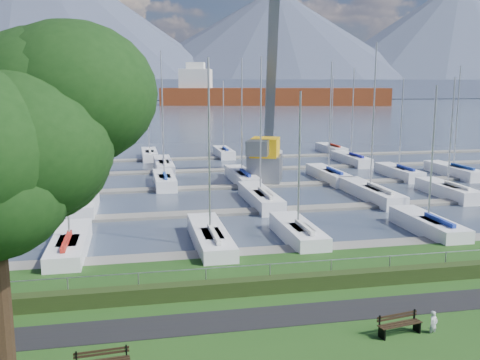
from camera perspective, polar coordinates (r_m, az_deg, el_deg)
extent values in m
cube|color=black|center=(23.08, 7.60, -13.93)|extent=(160.00, 2.00, 0.04)
cube|color=#3C4658|center=(283.12, -10.07, 8.09)|extent=(800.00, 540.00, 0.20)
cube|color=#212F11|center=(25.23, 5.68, -10.89)|extent=(80.00, 0.70, 0.70)
cylinder|color=gray|center=(25.30, 5.44, -8.78)|extent=(80.00, 0.04, 0.04)
cube|color=#4A536C|center=(352.95, -10.40, 9.51)|extent=(900.00, 80.00, 12.00)
cone|color=#3D455A|center=(431.80, -21.93, 15.91)|extent=(340.00, 340.00, 115.00)
cone|color=#3C4358|center=(449.63, 3.84, 14.43)|extent=(300.00, 300.00, 85.00)
cone|color=#444D64|center=(529.30, 22.17, 13.90)|extent=(320.00, 320.00, 100.00)
cube|color=#65625E|center=(31.23, 2.20, -7.75)|extent=(90.00, 1.60, 0.25)
cube|color=slate|center=(40.66, -1.12, -3.49)|extent=(90.00, 1.60, 0.25)
cube|color=gray|center=(50.30, -3.15, -0.83)|extent=(90.00, 1.60, 0.25)
cube|color=slate|center=(60.06, -4.53, 0.96)|extent=(90.00, 1.60, 0.25)
cube|color=gray|center=(69.89, -5.52, 2.26)|extent=(90.00, 1.60, 0.25)
cube|color=black|center=(19.10, -17.06, -17.59)|extent=(0.05, 0.05, 0.40)
cube|color=black|center=(19.11, -12.03, -17.33)|extent=(0.05, 0.05, 0.40)
cube|color=black|center=(19.15, -14.51, -18.05)|extent=(1.80, 0.25, 0.04)
cube|color=black|center=(19.12, -14.54, -17.53)|extent=(1.80, 0.19, 0.08)
cube|color=black|center=(19.06, -14.56, -17.21)|extent=(1.80, 0.19, 0.08)
cube|color=black|center=(21.47, 14.91, -15.49)|extent=(0.13, 0.40, 0.45)
cube|color=black|center=(21.43, 14.67, -14.28)|extent=(0.06, 0.06, 0.40)
cube|color=black|center=(22.38, 18.34, -14.58)|extent=(0.13, 0.40, 0.45)
cube|color=black|center=(22.34, 18.11, -13.42)|extent=(0.06, 0.06, 0.40)
cube|color=black|center=(21.72, 16.95, -14.63)|extent=(1.79, 0.40, 0.04)
cube|color=black|center=(21.82, 16.70, -14.49)|extent=(1.79, 0.40, 0.04)
cube|color=black|center=(21.93, 16.45, -14.36)|extent=(1.79, 0.40, 0.04)
cube|color=black|center=(21.90, 16.39, -13.90)|extent=(1.78, 0.34, 0.08)
cube|color=black|center=(21.85, 16.41, -13.62)|extent=(1.78, 0.34, 0.08)
imported|color=silver|center=(22.35, 19.95, -13.89)|extent=(0.44, 0.37, 1.04)
sphere|color=black|center=(17.33, -17.54, 8.75)|extent=(5.25, 5.25, 5.25)
sphere|color=black|center=(16.42, -22.55, 3.42)|extent=(5.37, 5.37, 5.37)
sphere|color=black|center=(17.44, -20.04, 8.09)|extent=(5.15, 5.15, 5.15)
sphere|color=black|center=(17.68, -20.94, 1.98)|extent=(4.54, 4.54, 4.54)
cube|color=slate|center=(52.71, 2.66, 1.25)|extent=(4.14, 4.14, 2.60)
cube|color=#E6A80D|center=(52.43, 2.68, 3.52)|extent=(3.66, 4.11, 1.80)
cube|color=#595C60|center=(56.95, 3.43, 13.11)|extent=(3.17, 11.20, 19.89)
cube|color=slate|center=(50.19, 1.91, 3.45)|extent=(2.66, 2.78, 1.40)
cube|color=maroon|center=(248.42, 3.67, 8.62)|extent=(104.26, 41.39, 10.00)
cube|color=silver|center=(249.93, -4.73, 10.33)|extent=(16.87, 16.87, 12.00)
cube|color=silver|center=(250.04, -4.75, 11.94)|extent=(9.64, 9.64, 4.00)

